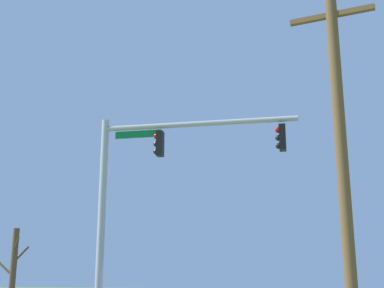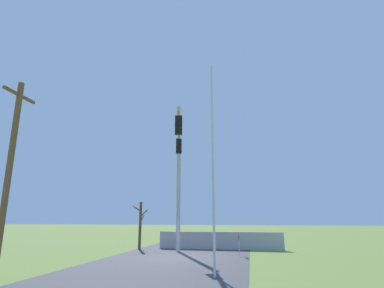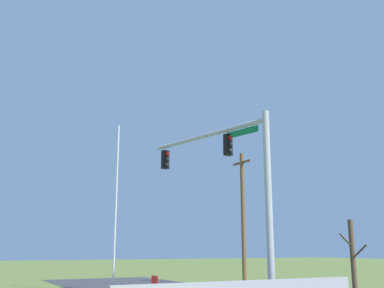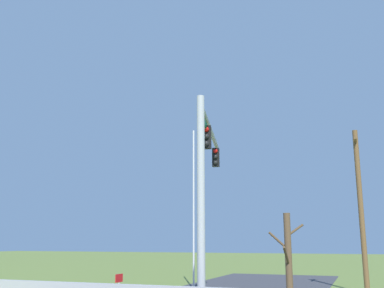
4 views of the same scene
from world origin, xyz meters
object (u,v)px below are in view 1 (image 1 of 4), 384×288
signal_mast (150,178)px  utility_pole (342,157)px  bare_tree (12,279)px  flagpole (350,206)px

signal_mast → utility_pole: bearing=144.0°
utility_pole → signal_mast: bearing=-36.0°
utility_pole → bare_tree: (10.69, -2.08, -2.53)m
signal_mast → bare_tree: (2.97, 3.54, -3.64)m
signal_mast → flagpole: flagpole is taller
flagpole → bare_tree: size_ratio=2.61×
utility_pole → bare_tree: utility_pole is taller
flagpole → bare_tree: (9.66, 6.56, -2.62)m
utility_pole → bare_tree: 11.18m
flagpole → bare_tree: bearing=34.2°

